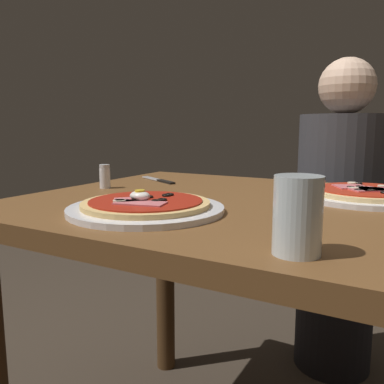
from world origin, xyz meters
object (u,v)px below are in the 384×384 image
water_glass_near (297,221)px  dining_table (240,254)px  pizza_foreground (146,206)px  knife (160,180)px  diner_person (339,227)px  pizza_across_left (366,194)px  salt_shaker (105,177)px

water_glass_near → dining_table: bearing=123.3°
pizza_foreground → knife: (-0.24, 0.41, -0.01)m
water_glass_near → diner_person: 1.08m
knife → diner_person: (0.47, 0.51, -0.21)m
knife → diner_person: 0.72m
knife → diner_person: bearing=47.3°
pizza_across_left → salt_shaker: (-0.66, -0.17, 0.02)m
diner_person → salt_shaker: bearing=53.5°
water_glass_near → salt_shaker: bearing=152.2°
salt_shaker → diner_person: diner_person is taller
pizza_foreground → water_glass_near: (0.34, -0.13, 0.04)m
water_glass_near → knife: water_glass_near is taller
salt_shaker → diner_person: 0.91m
pizza_foreground → diner_person: 0.97m
pizza_across_left → diner_person: bearing=104.9°
pizza_across_left → knife: (-0.61, 0.02, -0.01)m
pizza_foreground → salt_shaker: 0.36m
pizza_across_left → knife: pizza_across_left is taller
salt_shaker → knife: bearing=74.7°
knife → salt_shaker: 0.21m
dining_table → salt_shaker: 0.44m
salt_shaker → pizza_foreground: bearing=-35.6°
dining_table → knife: 0.43m
pizza_foreground → pizza_across_left: 0.53m
salt_shaker → pizza_across_left: bearing=14.7°
knife → dining_table: bearing=-28.2°
dining_table → pizza_across_left: 0.34m
dining_table → salt_shaker: size_ratio=15.33×
knife → salt_shaker: salt_shaker is taller
pizza_foreground → knife: bearing=120.3°
pizza_across_left → water_glass_near: water_glass_near is taller
dining_table → water_glass_near: water_glass_near is taller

